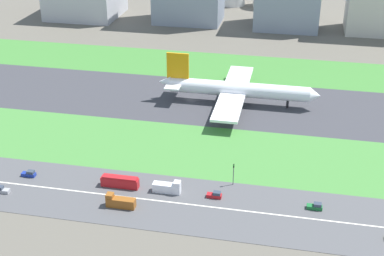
{
  "coord_description": "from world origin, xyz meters",
  "views": [
    {
      "loc": [
        41.01,
        -199.51,
        90.84
      ],
      "look_at": [
        7.83,
        -36.5,
        6.0
      ],
      "focal_mm": 50.64,
      "sensor_mm": 36.0,
      "label": 1
    }
  ],
  "objects": [
    {
      "name": "airliner",
      "position": [
        17.89,
        0.0,
        6.23
      ],
      "size": [
        65.0,
        56.0,
        19.7
      ],
      "color": "white",
      "rests_on": "runway"
    },
    {
      "name": "grass_median_north",
      "position": [
        0.0,
        41.0,
        0.05
      ],
      "size": [
        280.0,
        36.0,
        0.1
      ],
      "primitive_type": "cube",
      "color": "#3D7A33",
      "rests_on": "ground_plane"
    },
    {
      "name": "car_5",
      "position": [
        21.13,
        -68.0,
        0.92
      ],
      "size": [
        4.4,
        1.8,
        2.0
      ],
      "color": "#B2191E",
      "rests_on": "highway"
    },
    {
      "name": "truck_1",
      "position": [
        6.8,
        -68.0,
        1.67
      ],
      "size": [
        8.4,
        2.5,
        4.0
      ],
      "color": "silver",
      "rests_on": "highway"
    },
    {
      "name": "car_1",
      "position": [
        -41.89,
        -78.0,
        0.92
      ],
      "size": [
        4.4,
        1.8,
        2.0
      ],
      "rotation": [
        0.0,
        0.0,
        3.14
      ],
      "color": "#99999E",
      "rests_on": "highway"
    },
    {
      "name": "runway",
      "position": [
        0.0,
        0.0,
        0.05
      ],
      "size": [
        280.0,
        46.0,
        0.1
      ],
      "primitive_type": "cube",
      "color": "#38383D",
      "rests_on": "ground_plane"
    },
    {
      "name": "car_2",
      "position": [
        50.12,
        -68.0,
        0.92
      ],
      "size": [
        4.4,
        1.8,
        2.0
      ],
      "color": "#19662D",
      "rests_on": "highway"
    },
    {
      "name": "ground_plane",
      "position": [
        0.0,
        0.0,
        0.0
      ],
      "size": [
        800.0,
        800.0,
        0.0
      ],
      "primitive_type": "plane",
      "color": "#5B564C"
    },
    {
      "name": "truck_0",
      "position": [
        -4.79,
        -78.0,
        1.67
      ],
      "size": [
        8.4,
        2.5,
        4.0
      ],
      "rotation": [
        0.0,
        0.0,
        3.14
      ],
      "color": "brown",
      "rests_on": "highway"
    },
    {
      "name": "car_4",
      "position": [
        -37.97,
        -68.0,
        0.92
      ],
      "size": [
        4.4,
        1.8,
        2.0
      ],
      "color": "navy",
      "rests_on": "highway"
    },
    {
      "name": "traffic_light",
      "position": [
        25.45,
        -60.01,
        4.29
      ],
      "size": [
        0.36,
        0.5,
        7.2
      ],
      "color": "#4C4C51",
      "rests_on": "highway"
    },
    {
      "name": "bus_1",
      "position": [
        -8.08,
        -68.0,
        1.82
      ],
      "size": [
        11.6,
        2.5,
        3.5
      ],
      "color": "#B2191E",
      "rests_on": "highway"
    },
    {
      "name": "highway_centerline",
      "position": [
        0.0,
        -73.0,
        0.11
      ],
      "size": [
        266.0,
        0.5,
        0.01
      ],
      "primitive_type": "cube",
      "color": "silver",
      "rests_on": "highway"
    },
    {
      "name": "highway",
      "position": [
        0.0,
        -73.0,
        0.05
      ],
      "size": [
        280.0,
        28.0,
        0.1
      ],
      "primitive_type": "cube",
      "color": "#4C4C4F",
      "rests_on": "ground_plane"
    },
    {
      "name": "grass_median_south",
      "position": [
        0.0,
        -41.0,
        0.05
      ],
      "size": [
        280.0,
        36.0,
        0.1
      ],
      "primitive_type": "cube",
      "color": "#427F38",
      "rests_on": "ground_plane"
    }
  ]
}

